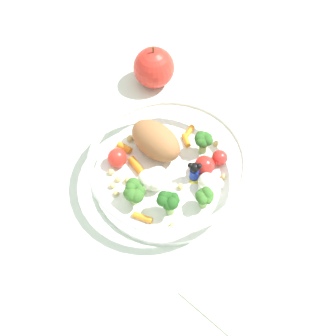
{
  "coord_description": "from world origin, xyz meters",
  "views": [
    {
      "loc": [
        0.42,
        0.1,
        0.68
      ],
      "look_at": [
        0.01,
        -0.01,
        0.03
      ],
      "focal_mm": 51.9,
      "sensor_mm": 36.0,
      "label": 1
    }
  ],
  "objects": [
    {
      "name": "folded_napkin",
      "position": [
        0.16,
        0.15,
        0.0
      ],
      "size": [
        0.18,
        0.18,
        0.01
      ],
      "primitive_type": "cube",
      "rotation": [
        0.0,
        0.0,
        -0.45
      ],
      "color": "silver",
      "rests_on": "ground_plane"
    },
    {
      "name": "loose_apple",
      "position": [
        -0.19,
        -0.09,
        0.04
      ],
      "size": [
        0.08,
        0.08,
        0.09
      ],
      "color": "red",
      "rests_on": "ground_plane"
    },
    {
      "name": "food_container",
      "position": [
        0.01,
        -0.01,
        0.03
      ],
      "size": [
        0.25,
        0.25,
        0.07
      ],
      "color": "white",
      "rests_on": "ground_plane"
    },
    {
      "name": "ground_plane",
      "position": [
        0.0,
        0.0,
        0.0
      ],
      "size": [
        2.4,
        2.4,
        0.0
      ],
      "primitive_type": "plane",
      "color": "silver"
    }
  ]
}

